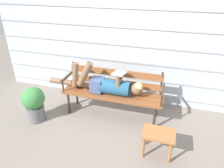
{
  "coord_description": "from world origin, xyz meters",
  "views": [
    {
      "loc": [
        0.87,
        -2.74,
        2.21
      ],
      "look_at": [
        0.0,
        0.18,
        0.61
      ],
      "focal_mm": 33.32,
      "sensor_mm": 36.0,
      "label": 1
    }
  ],
  "objects_px": {
    "park_bench": "(113,89)",
    "footstool": "(158,137)",
    "potted_plant": "(34,103)",
    "reclining_person": "(106,84)"
  },
  "relations": [
    {
      "from": "reclining_person",
      "to": "footstool",
      "type": "distance_m",
      "value": 1.23
    },
    {
      "from": "footstool",
      "to": "potted_plant",
      "type": "distance_m",
      "value": 2.07
    },
    {
      "from": "footstool",
      "to": "reclining_person",
      "type": "bearing_deg",
      "value": 144.13
    },
    {
      "from": "footstool",
      "to": "potted_plant",
      "type": "bearing_deg",
      "value": 174.73
    },
    {
      "from": "footstool",
      "to": "park_bench",
      "type": "bearing_deg",
      "value": 138.32
    },
    {
      "from": "park_bench",
      "to": "footstool",
      "type": "distance_m",
      "value": 1.16
    },
    {
      "from": "reclining_person",
      "to": "potted_plant",
      "type": "xyz_separation_m",
      "value": [
        -1.1,
        -0.51,
        -0.25
      ]
    },
    {
      "from": "park_bench",
      "to": "potted_plant",
      "type": "xyz_separation_m",
      "value": [
        -1.2,
        -0.57,
        -0.14
      ]
    },
    {
      "from": "footstool",
      "to": "potted_plant",
      "type": "height_order",
      "value": "potted_plant"
    },
    {
      "from": "park_bench",
      "to": "footstool",
      "type": "height_order",
      "value": "park_bench"
    }
  ]
}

